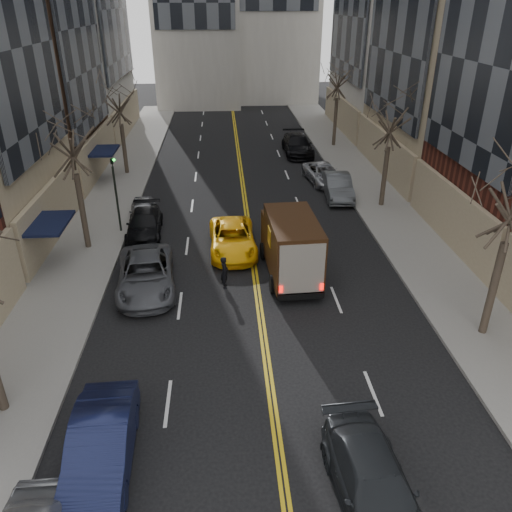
{
  "coord_description": "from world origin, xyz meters",
  "views": [
    {
      "loc": [
        -1.41,
        -4.76,
        12.04
      ],
      "look_at": [
        -0.11,
        14.27,
        2.2
      ],
      "focal_mm": 35.0,
      "sensor_mm": 36.0,
      "label": 1
    }
  ],
  "objects_px": {
    "ups_truck": "(290,246)",
    "observer_sedan": "(374,487)",
    "taxi": "(233,239)",
    "pedestrian": "(225,272)"
  },
  "relations": [
    {
      "from": "observer_sedan",
      "to": "pedestrian",
      "type": "height_order",
      "value": "pedestrian"
    },
    {
      "from": "observer_sedan",
      "to": "ups_truck",
      "type": "bearing_deg",
      "value": 88.58
    },
    {
      "from": "pedestrian",
      "to": "ups_truck",
      "type": "bearing_deg",
      "value": -73.58
    },
    {
      "from": "observer_sedan",
      "to": "taxi",
      "type": "distance_m",
      "value": 15.77
    },
    {
      "from": "taxi",
      "to": "pedestrian",
      "type": "height_order",
      "value": "pedestrian"
    },
    {
      "from": "ups_truck",
      "to": "pedestrian",
      "type": "xyz_separation_m",
      "value": [
        -3.17,
        -0.92,
        -0.81
      ]
    },
    {
      "from": "taxi",
      "to": "ups_truck",
      "type": "bearing_deg",
      "value": -47.97
    },
    {
      "from": "observer_sedan",
      "to": "taxi",
      "type": "bearing_deg",
      "value": 97.96
    },
    {
      "from": "ups_truck",
      "to": "observer_sedan",
      "type": "relative_size",
      "value": 1.17
    },
    {
      "from": "ups_truck",
      "to": "taxi",
      "type": "relative_size",
      "value": 1.13
    }
  ]
}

